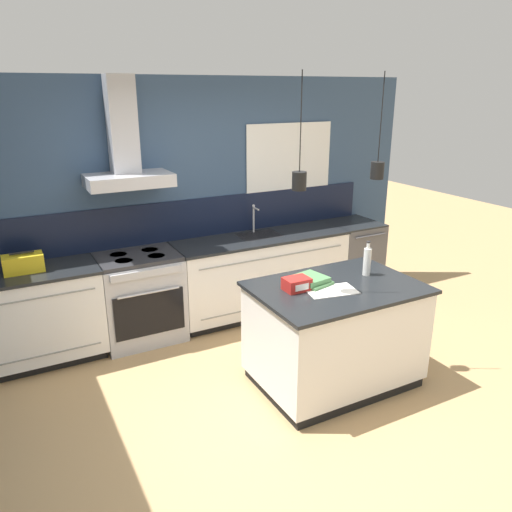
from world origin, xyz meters
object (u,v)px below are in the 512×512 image
object	(u,v)px
book_stack	(310,280)
red_supply_box	(297,284)
bottle_on_island	(367,261)
dishwasher	(351,257)
oven_range	(141,297)
yellow_toolbox	(23,263)

from	to	relation	value
book_stack	red_supply_box	world-z (taller)	red_supply_box
bottle_on_island	red_supply_box	xyz separation A→B (m)	(-0.73, -0.01, -0.08)
bottle_on_island	book_stack	xyz separation A→B (m)	(-0.56, 0.06, -0.10)
dishwasher	book_stack	bearing A→B (deg)	-138.05
dishwasher	red_supply_box	distance (m)	2.39
oven_range	book_stack	xyz separation A→B (m)	(1.08, -1.44, 0.49)
oven_range	yellow_toolbox	distance (m)	1.15
book_stack	yellow_toolbox	bearing A→B (deg)	145.62
oven_range	dishwasher	distance (m)	2.69
red_supply_box	yellow_toolbox	world-z (taller)	yellow_toolbox
bottle_on_island	book_stack	distance (m)	0.57
dishwasher	bottle_on_island	xyz separation A→B (m)	(-1.05, -1.50, 0.58)
book_stack	bottle_on_island	bearing A→B (deg)	-5.74
book_stack	red_supply_box	distance (m)	0.19
oven_range	bottle_on_island	size ratio (longest dim) A/B	2.95
bottle_on_island	yellow_toolbox	xyz separation A→B (m)	(-2.66, 1.50, -0.05)
oven_range	book_stack	distance (m)	1.87
oven_range	bottle_on_island	distance (m)	2.29
bottle_on_island	red_supply_box	world-z (taller)	bottle_on_island
bottle_on_island	red_supply_box	bearing A→B (deg)	-179.44
book_stack	yellow_toolbox	xyz separation A→B (m)	(-2.11, 1.44, 0.05)
book_stack	yellow_toolbox	size ratio (longest dim) A/B	1.10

